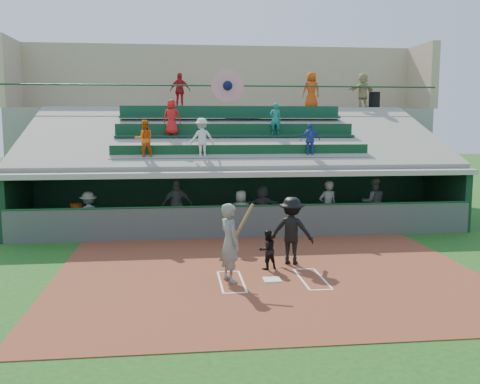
{
  "coord_description": "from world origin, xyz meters",
  "views": [
    {
      "loc": [
        -2.29,
        -12.8,
        3.96
      ],
      "look_at": [
        -0.4,
        3.5,
        1.8
      ],
      "focal_mm": 40.0,
      "sensor_mm": 36.0,
      "label": 1
    }
  ],
  "objects": [
    {
      "name": "home_plate",
      "position": [
        0.0,
        0.0,
        0.04
      ],
      "size": [
        0.43,
        0.43,
        0.03
      ],
      "primitive_type": "cube",
      "color": "white",
      "rests_on": "dirt_slab"
    },
    {
      "name": "dirt_slab",
      "position": [
        0.0,
        0.5,
        0.01
      ],
      "size": [
        11.0,
        9.0,
        0.02
      ],
      "primitive_type": "cube",
      "color": "brown",
      "rests_on": "ground"
    },
    {
      "name": "batter_at_plate",
      "position": [
        -1.06,
        0.03,
        1.01
      ],
      "size": [
        0.98,
        0.84,
        1.97
      ],
      "color": "#5D5F5A",
      "rests_on": "dirt_slab"
    },
    {
      "name": "grandstand",
      "position": [
        -0.01,
        10.51,
        2.26
      ],
      "size": [
        20.4,
        10.4,
        7.8
      ],
      "color": "#4B504B",
      "rests_on": "ground"
    },
    {
      "name": "dugout_floor",
      "position": [
        0.0,
        6.75,
        0.02
      ],
      "size": [
        16.0,
        3.5,
        0.04
      ],
      "primitive_type": "cube",
      "color": "gray",
      "rests_on": "ground"
    },
    {
      "name": "trash_bin",
      "position": [
        7.34,
        12.9,
        5.01
      ],
      "size": [
        0.54,
        0.54,
        0.81
      ],
      "primitive_type": "cylinder",
      "color": "black",
      "rests_on": "concourse_slab"
    },
    {
      "name": "batters_box_chalk",
      "position": [
        0.0,
        0.0,
        0.02
      ],
      "size": [
        2.65,
        1.85,
        0.01
      ],
      "color": "white",
      "rests_on": "dirt_slab"
    },
    {
      "name": "dugout_player_f",
      "position": [
        4.98,
        6.35,
        0.96
      ],
      "size": [
        0.96,
        0.78,
        1.84
      ],
      "primitive_type": "imported",
      "rotation": [
        0.0,
        0.0,
        3.04
      ],
      "color": "#595B56",
      "rests_on": "dugout_floor"
    },
    {
      "name": "water_cooler",
      "position": [
        -5.93,
        6.49,
        0.89
      ],
      "size": [
        0.39,
        0.39,
        0.39
      ],
      "primitive_type": "cylinder",
      "color": "#ED4F0D",
      "rests_on": "white_table"
    },
    {
      "name": "concourse_staff_b",
      "position": [
        4.15,
        12.86,
        5.47
      ],
      "size": [
        0.91,
        0.64,
        1.75
      ],
      "primitive_type": "imported",
      "rotation": [
        0.0,
        0.0,
        3.25
      ],
      "color": "#C4400B",
      "rests_on": "concourse_slab"
    },
    {
      "name": "dugout_bench",
      "position": [
        0.11,
        7.94,
        0.29
      ],
      "size": [
        16.17,
        3.35,
        0.49
      ],
      "primitive_type": "cube",
      "rotation": [
        0.0,
        0.0,
        -0.18
      ],
      "color": "olive",
      "rests_on": "dugout_floor"
    },
    {
      "name": "home_umpire",
      "position": [
        0.82,
        1.52,
        0.96
      ],
      "size": [
        1.38,
        1.08,
        1.88
      ],
      "primitive_type": "imported",
      "rotation": [
        0.0,
        0.0,
        2.78
      ],
      "color": "black",
      "rests_on": "dirt_slab"
    },
    {
      "name": "dugout_player_b",
      "position": [
        -2.36,
        6.51,
        0.96
      ],
      "size": [
        1.14,
        0.6,
        1.85
      ],
      "primitive_type": "imported",
      "rotation": [
        0.0,
        0.0,
        3.29
      ],
      "color": "#5B5D58",
      "rests_on": "dugout_floor"
    },
    {
      "name": "dugout_player_a",
      "position": [
        -5.34,
        5.57,
        0.83
      ],
      "size": [
        1.15,
        0.87,
        1.57
      ],
      "primitive_type": "imported",
      "rotation": [
        0.0,
        0.0,
        3.46
      ],
      "color": "#5F625D",
      "rests_on": "dugout_floor"
    },
    {
      "name": "concourse_staff_c",
      "position": [
        6.53,
        12.32,
        5.43
      ],
      "size": [
        1.62,
        1.07,
        1.67
      ],
      "primitive_type": "imported",
      "rotation": [
        0.0,
        0.0,
        3.55
      ],
      "color": "tan",
      "rests_on": "concourse_slab"
    },
    {
      "name": "dugout_player_c",
      "position": [
        -0.16,
        5.34,
        0.83
      ],
      "size": [
        0.88,
        0.7,
        1.58
      ],
      "primitive_type": "imported",
      "rotation": [
        0.0,
        0.0,
        2.85
      ],
      "color": "#61645E",
      "rests_on": "dugout_floor"
    },
    {
      "name": "white_table",
      "position": [
        -5.92,
        6.47,
        0.36
      ],
      "size": [
        0.9,
        0.81,
        0.65
      ],
      "primitive_type": "cube",
      "rotation": [
        0.0,
        0.0,
        -0.41
      ],
      "color": "white",
      "rests_on": "dugout_floor"
    },
    {
      "name": "concourse_slab",
      "position": [
        0.0,
        13.5,
        2.3
      ],
      "size": [
        20.0,
        3.0,
        4.6
      ],
      "primitive_type": "cube",
      "color": "gray",
      "rests_on": "ground"
    },
    {
      "name": "ground",
      "position": [
        0.0,
        0.0,
        0.0
      ],
      "size": [
        100.0,
        100.0,
        0.0
      ],
      "primitive_type": "plane",
      "color": "#194A15",
      "rests_on": "ground"
    },
    {
      "name": "dugout_player_d",
      "position": [
        0.8,
        6.69,
        0.83
      ],
      "size": [
        1.49,
        0.54,
        1.58
      ],
      "primitive_type": "imported",
      "rotation": [
        0.0,
        0.0,
        3.09
      ],
      "color": "#535550",
      "rests_on": "dugout_floor"
    },
    {
      "name": "concourse_staff_a",
      "position": [
        -2.16,
        13.17,
        5.44
      ],
      "size": [
        1.05,
        0.63,
        1.67
      ],
      "primitive_type": "imported",
      "rotation": [
        0.0,
        0.0,
        2.9
      ],
      "color": "red",
      "rests_on": "concourse_slab"
    },
    {
      "name": "dugout_player_e",
      "position": [
        2.97,
        5.49,
        0.97
      ],
      "size": [
        0.76,
        0.58,
        1.85
      ],
      "primitive_type": "imported",
      "rotation": [
        0.0,
        0.0,
        3.36
      ],
      "color": "#565853",
      "rests_on": "dugout_floor"
    },
    {
      "name": "catcher",
      "position": [
        0.05,
        1.03,
        0.55
      ],
      "size": [
        0.62,
        0.56,
        1.06
      ],
      "primitive_type": "imported",
      "rotation": [
        0.0,
        0.0,
        3.5
      ],
      "color": "black",
      "rests_on": "dirt_slab"
    }
  ]
}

